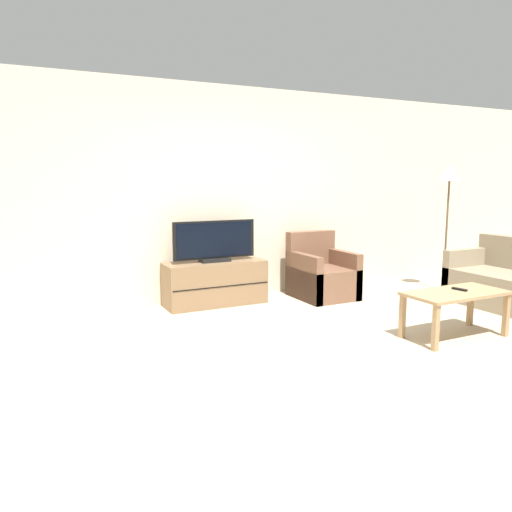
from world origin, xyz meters
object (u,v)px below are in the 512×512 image
object	(u,v)px
remote	(459,289)
tv	(215,243)
coffee_table	(456,298)
tv_stand	(215,283)
floor_lamp	(449,184)
armchair	(321,276)

from	to	relation	value
remote	tv	bearing A→B (deg)	117.18
tv	remote	xyz separation A→B (m)	(1.69, -2.23, -0.30)
coffee_table	remote	distance (m)	0.11
tv_stand	floor_lamp	distance (m)	3.43
tv	remote	distance (m)	2.81
remote	floor_lamp	size ratio (longest dim) A/B	0.09
tv	armchair	distance (m)	1.50
armchair	remote	distance (m)	2.00
coffee_table	armchair	bearing A→B (deg)	96.27
tv_stand	armchair	bearing A→B (deg)	-10.64
tv_stand	armchair	world-z (taller)	armchair
armchair	coffee_table	distance (m)	2.01
armchair	floor_lamp	size ratio (longest dim) A/B	0.49
tv_stand	armchair	size ratio (longest dim) A/B	1.47
tv	floor_lamp	distance (m)	3.29
tv	coffee_table	world-z (taller)	tv
coffee_table	remote	xyz separation A→B (m)	(0.08, 0.03, 0.07)
tv	armchair	world-z (taller)	tv
tv_stand	tv	xyz separation A→B (m)	(-0.00, -0.00, 0.50)
tv_stand	tv	bearing A→B (deg)	-90.00
armchair	floor_lamp	distance (m)	2.16
coffee_table	floor_lamp	world-z (taller)	floor_lamp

